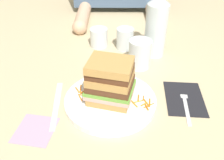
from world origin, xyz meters
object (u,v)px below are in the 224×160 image
at_px(fork, 186,102).
at_px(empty_tumbler_0, 125,39).
at_px(knife, 56,106).
at_px(napkin_pink, 35,130).
at_px(water_bottle, 156,25).
at_px(sandwich, 112,81).
at_px(main_plate, 112,100).
at_px(juice_glass, 140,55).
at_px(empty_tumbler_1, 99,37).
at_px(napkin_dark, 184,98).

distance_m(fork, empty_tumbler_0, 0.36).
distance_m(knife, napkin_pink, 0.09).
xyz_separation_m(water_bottle, napkin_pink, (-0.34, -0.38, -0.11)).
xyz_separation_m(sandwich, napkin_pink, (-0.19, -0.11, -0.07)).
bearing_deg(water_bottle, main_plate, -118.77).
relative_size(juice_glass, empty_tumbler_1, 1.37).
relative_size(napkin_dark, empty_tumbler_0, 1.89).
height_order(fork, knife, fork).
distance_m(empty_tumbler_1, napkin_pink, 0.46).
xyz_separation_m(knife, juice_glass, (0.25, 0.21, 0.04)).
distance_m(sandwich, water_bottle, 0.32).
height_order(empty_tumbler_0, empty_tumbler_1, empty_tumbler_0).
xyz_separation_m(juice_glass, napkin_pink, (-0.28, -0.30, -0.04)).
bearing_deg(empty_tumbler_0, water_bottle, -21.65).
relative_size(fork, water_bottle, 0.65).
bearing_deg(juice_glass, napkin_pink, -133.55).
bearing_deg(sandwich, main_plate, -43.42).
bearing_deg(napkin_pink, water_bottle, 48.19).
height_order(sandwich, napkin_pink, sandwich).
relative_size(fork, empty_tumbler_0, 2.06).
distance_m(fork, knife, 0.36).
height_order(sandwich, napkin_dark, sandwich).
height_order(water_bottle, empty_tumbler_1, water_bottle).
height_order(napkin_dark, empty_tumbler_1, empty_tumbler_1).
distance_m(fork, water_bottle, 0.31).
height_order(knife, empty_tumbler_0, empty_tumbler_0).
distance_m(napkin_dark, empty_tumbler_1, 0.41).
xyz_separation_m(napkin_dark, juice_glass, (-0.12, 0.17, 0.04)).
height_order(main_plate, napkin_pink, main_plate).
relative_size(water_bottle, empty_tumbler_1, 3.60).
bearing_deg(empty_tumbler_0, main_plate, -98.34).
bearing_deg(napkin_pink, sandwich, 29.22).
bearing_deg(juice_glass, knife, -139.88).
height_order(sandwich, water_bottle, water_bottle).
relative_size(main_plate, water_bottle, 1.00).
distance_m(main_plate, fork, 0.21).
distance_m(napkin_dark, napkin_pink, 0.42).
relative_size(napkin_dark, knife, 0.76).
bearing_deg(napkin_dark, water_bottle, 102.64).
bearing_deg(main_plate, napkin_pink, -150.95).
height_order(main_plate, juice_glass, juice_glass).
height_order(sandwich, knife, sandwich).
xyz_separation_m(main_plate, juice_glass, (0.09, 0.19, 0.03)).
xyz_separation_m(main_plate, empty_tumbler_1, (-0.05, 0.34, 0.03)).
bearing_deg(empty_tumbler_1, sandwich, -81.07).
bearing_deg(water_bottle, sandwich, -118.89).
relative_size(water_bottle, empty_tumbler_0, 3.18).
relative_size(water_bottle, napkin_pink, 2.60).
bearing_deg(fork, empty_tumbler_1, 127.44).
bearing_deg(main_plate, empty_tumbler_0, 81.66).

